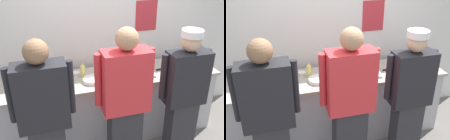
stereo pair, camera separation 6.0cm
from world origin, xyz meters
The scene contains 14 objects.
wall_back centered at (0.00, 0.81, 1.40)m, with size 4.47×0.11×2.81m.
prep_counter centered at (0.00, 0.35, 0.46)m, with size 2.85×0.66×0.91m.
chef_near_left centered at (-0.87, -0.35, 0.91)m, with size 0.62×0.24×1.72m.
chef_center centered at (-0.04, -0.33, 0.93)m, with size 0.63×0.24×1.75m.
chef_far_right centered at (0.68, -0.30, 0.88)m, with size 0.60×0.24×1.65m.
plate_stack_front centered at (-0.26, 0.25, 0.93)m, with size 0.23×0.23×0.05m.
plate_stack_rear centered at (-1.02, 0.44, 0.95)m, with size 0.23×0.23×0.10m.
mixing_bowl_steel centered at (1.10, 0.31, 0.96)m, with size 0.37×0.37×0.11m, color #B7BABF.
sheet_tray centered at (0.36, 0.35, 0.92)m, with size 0.45×0.34×0.02m, color #B7BABF.
squeeze_bottle_primary centered at (-0.76, 0.42, 1.00)m, with size 0.05×0.05×0.19m.
squeeze_bottle_secondary centered at (-0.35, 0.40, 1.00)m, with size 0.06×0.06×0.19m.
ramekin_orange_sauce centered at (-0.43, 0.48, 0.93)m, with size 0.09×0.09×0.05m.
ramekin_green_sauce centered at (-0.04, 0.48, 0.93)m, with size 0.09×0.09×0.05m.
chefs_knife centered at (0.74, 0.32, 0.91)m, with size 0.28×0.03×0.02m.
Camera 2 is at (-0.78, -2.53, 2.43)m, focal length 41.77 mm.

